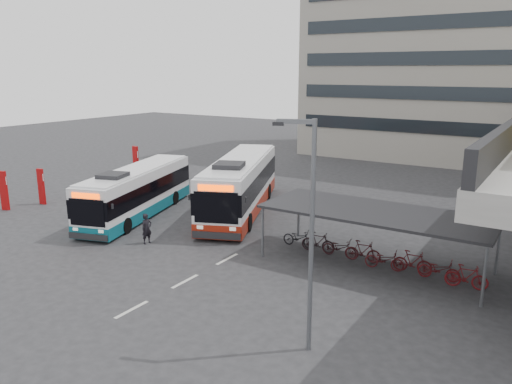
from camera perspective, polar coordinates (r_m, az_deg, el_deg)
The scene contains 11 objects.
ground at distance 24.98m, azimuth -8.01°, elevation -6.48°, with size 120.00×120.00×0.00m, color #28282B.
bike_shelter at distance 22.99m, azimuth 13.37°, elevation -5.09°, with size 10.00×4.00×2.54m.
office_block at distance 54.64m, azimuth 23.68°, elevation 16.76°, with size 30.00×15.00×25.00m, color gray.
road_markings at distance 21.35m, azimuth -8.12°, elevation -10.07°, with size 0.15×7.60×0.01m.
bus_main at distance 30.86m, azimuth -1.79°, elevation 0.81°, with size 7.14×12.26×3.61m.
bus_teal at distance 30.83m, azimuth -13.39°, elevation -0.01°, with size 5.37×10.74×3.12m.
pedestrian at distance 25.88m, azimuth -12.38°, elevation -4.12°, with size 0.57×0.37×1.56m, color black.
lamp_post at distance 14.91m, azimuth 6.06°, elevation -3.67°, with size 1.22×0.59×7.25m.
sign_totem_south at distance 34.95m, azimuth -26.87°, elevation 0.21°, with size 0.53×0.31×2.50m.
sign_totem_mid at distance 35.47m, azimuth -23.34°, elevation 0.64°, with size 0.51×0.21×2.37m.
sign_totem_north at distance 41.28m, azimuth -13.57°, elevation 3.32°, with size 0.58×0.22×2.69m.
Camera 1 is at (15.42, -17.67, 8.58)m, focal length 35.00 mm.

